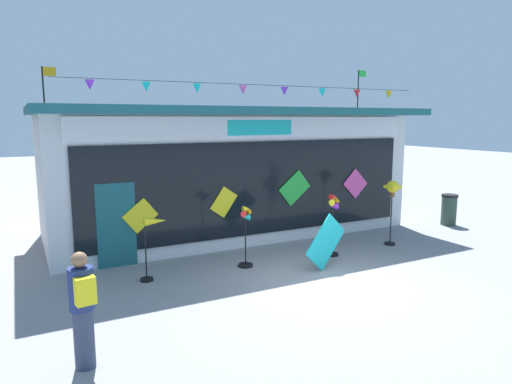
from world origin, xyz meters
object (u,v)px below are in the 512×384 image
(wind_spinner_center_right, at_px, (392,193))
(display_kite_on_ground, at_px, (326,242))
(person_mid_plaza, at_px, (83,308))
(wind_spinner_far_left, at_px, (153,233))
(trash_bin, at_px, (449,210))
(kite_shop_building, at_px, (228,170))
(wind_spinner_left, at_px, (246,232))
(wind_spinner_center_left, at_px, (333,216))

(wind_spinner_center_right, bearing_deg, display_kite_on_ground, -163.57)
(wind_spinner_center_right, height_order, person_mid_plaza, wind_spinner_center_right)
(person_mid_plaza, distance_m, display_kite_on_ground, 5.90)
(wind_spinner_far_left, xyz_separation_m, trash_bin, (10.02, 0.64, -0.52))
(kite_shop_building, bearing_deg, person_mid_plaza, -128.55)
(display_kite_on_ground, bearing_deg, trash_bin, 15.61)
(wind_spinner_left, distance_m, display_kite_on_ground, 1.87)
(kite_shop_building, distance_m, wind_spinner_center_right, 4.91)
(wind_spinner_center_right, bearing_deg, kite_shop_building, 132.18)
(wind_spinner_center_right, xyz_separation_m, display_kite_on_ground, (-2.82, -0.83, -0.82))
(person_mid_plaza, bearing_deg, trash_bin, -171.28)
(wind_spinner_far_left, height_order, trash_bin, wind_spinner_far_left)
(wind_spinner_center_right, distance_m, person_mid_plaza, 8.86)
(kite_shop_building, height_order, wind_spinner_far_left, kite_shop_building)
(wind_spinner_far_left, relative_size, trash_bin, 1.38)
(kite_shop_building, relative_size, wind_spinner_center_right, 6.10)
(person_mid_plaza, height_order, trash_bin, person_mid_plaza)
(trash_bin, bearing_deg, wind_spinner_center_left, -169.62)
(wind_spinner_left, bearing_deg, person_mid_plaza, -143.64)
(wind_spinner_center_left, xyz_separation_m, display_kite_on_ground, (-0.76, -0.74, -0.40))
(trash_bin, bearing_deg, wind_spinner_center_right, -165.05)
(wind_spinner_center_left, height_order, wind_spinner_center_right, wind_spinner_center_right)
(kite_shop_building, height_order, person_mid_plaza, kite_shop_building)
(wind_spinner_far_left, xyz_separation_m, person_mid_plaza, (-1.82, -3.07, -0.15))
(kite_shop_building, relative_size, display_kite_on_ground, 9.34)
(kite_shop_building, height_order, wind_spinner_center_left, kite_shop_building)
(wind_spinner_center_right, bearing_deg, wind_spinner_left, 178.22)
(wind_spinner_left, relative_size, display_kite_on_ground, 1.26)
(wind_spinner_center_left, xyz_separation_m, trash_bin, (5.51, 1.01, -0.53))
(wind_spinner_center_left, distance_m, person_mid_plaza, 6.88)
(wind_spinner_center_left, distance_m, display_kite_on_ground, 1.14)
(trash_bin, bearing_deg, kite_shop_building, 158.14)
(trash_bin, bearing_deg, wind_spinner_far_left, -176.33)
(wind_spinner_far_left, bearing_deg, person_mid_plaza, -120.69)
(wind_spinner_left, relative_size, person_mid_plaza, 0.88)
(kite_shop_building, distance_m, trash_bin, 7.38)
(wind_spinner_center_right, relative_size, person_mid_plaza, 1.07)
(kite_shop_building, relative_size, wind_spinner_center_left, 6.81)
(wind_spinner_left, distance_m, person_mid_plaza, 4.94)
(kite_shop_building, xyz_separation_m, display_kite_on_ground, (0.46, -4.45, -1.27))
(person_mid_plaza, bearing_deg, wind_spinner_far_left, -129.38)
(wind_spinner_center_right, xyz_separation_m, person_mid_plaza, (-8.39, -2.79, -0.57))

